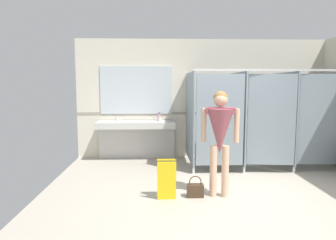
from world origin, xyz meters
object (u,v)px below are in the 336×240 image
(person_standing, at_px, (220,131))
(soap_dispenser, at_px, (159,117))
(handbag, at_px, (195,190))
(wet_floor_sign, at_px, (167,179))
(paper_cup, at_px, (160,120))

(person_standing, distance_m, soap_dispenser, 2.66)
(handbag, relative_size, wet_floor_sign, 0.55)
(wet_floor_sign, bearing_deg, paper_cup, 91.56)
(person_standing, distance_m, wet_floor_sign, 1.09)
(paper_cup, relative_size, wet_floor_sign, 0.14)
(person_standing, relative_size, soap_dispenser, 8.64)
(soap_dispenser, xyz_separation_m, wet_floor_sign, (0.08, -2.61, -0.66))
(paper_cup, distance_m, wet_floor_sign, 2.48)
(handbag, bearing_deg, soap_dispenser, 101.84)
(soap_dispenser, distance_m, wet_floor_sign, 2.69)
(soap_dispenser, relative_size, paper_cup, 2.17)
(person_standing, bearing_deg, paper_cup, 110.91)
(handbag, relative_size, soap_dispenser, 1.77)
(handbag, xyz_separation_m, soap_dispenser, (-0.53, 2.52, 0.86))
(person_standing, distance_m, paper_cup, 2.46)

